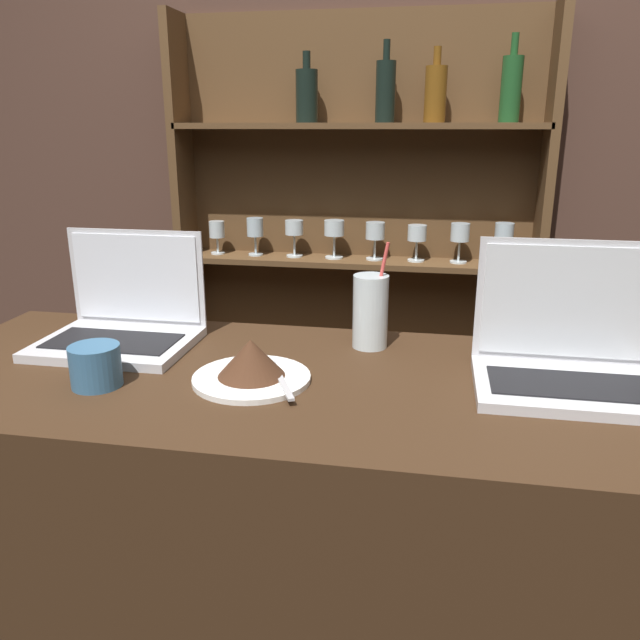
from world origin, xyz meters
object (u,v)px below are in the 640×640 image
cake_plate (251,364)px  coffee_cup (96,366)px  water_glass (370,311)px  laptop_far (568,354)px  laptop_near (123,320)px

cake_plate → coffee_cup: size_ratio=2.41×
cake_plate → water_glass: bearing=49.5°
cake_plate → coffee_cup: 0.27m
cake_plate → water_glass: 0.29m
laptop_far → water_glass: size_ratio=1.44×
laptop_near → coffee_cup: (0.06, -0.22, -0.01)m
water_glass → coffee_cup: 0.53m
laptop_near → water_glass: bearing=7.3°
laptop_far → laptop_near: bearing=175.6°
laptop_near → coffee_cup: size_ratio=3.48×
laptop_far → water_glass: bearing=159.8°
water_glass → coffee_cup: size_ratio=2.50×
laptop_far → cake_plate: laptop_far is taller
water_glass → laptop_far: bearing=-20.2°
cake_plate → water_glass: water_glass is taller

